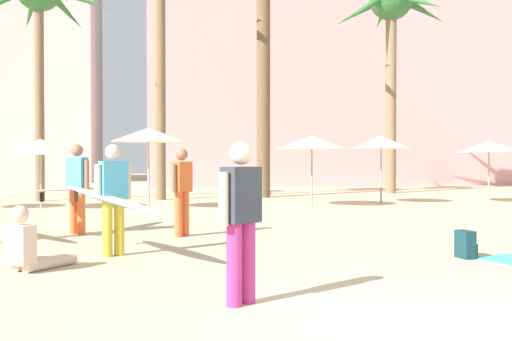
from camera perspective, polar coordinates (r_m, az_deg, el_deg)
name	(u,v)px	position (r m, az deg, el deg)	size (l,w,h in m)	color
ground	(428,326)	(5.68, 16.30, -14.27)	(120.00, 120.00, 0.00)	beige
hotel_pink	(338,43)	(39.64, 7.96, 12.11)	(24.44, 11.26, 18.22)	pink
palm_tree_center	(39,2)	(23.42, -20.23, 15.03)	(5.06, 4.82, 8.58)	brown
palm_tree_far_right	(391,18)	(27.84, 12.92, 14.22)	(5.10, 5.26, 9.69)	#896B4C
cafe_umbrella_0	(312,142)	(18.87, 5.43, 2.71)	(2.35, 2.35, 2.27)	gray
cafe_umbrella_1	(41,147)	(18.96, -20.10, 2.16)	(2.45, 2.45, 2.12)	gray
cafe_umbrella_2	(489,147)	(21.83, 21.62, 2.14)	(2.29, 2.29, 2.14)	gray
cafe_umbrella_3	(148,135)	(18.10, -10.36, 3.41)	(2.28, 2.28, 2.46)	gray
cafe_umbrella_4	(381,142)	(20.56, 12.03, 2.69)	(2.04, 2.04, 2.32)	gray
backpack	(466,245)	(9.56, 19.64, -6.79)	(0.27, 0.32, 0.42)	#153940
person_mid_left	(78,186)	(12.44, -16.85, -1.48)	(1.71, 2.68, 1.81)	orange
person_far_right	(113,197)	(9.28, -13.72, -2.48)	(1.90, 2.71, 1.74)	gold
person_near_left	(182,188)	(11.56, -7.19, -1.70)	(0.48, 0.51, 1.72)	orange
person_mid_right	(31,248)	(8.55, -20.95, -7.01)	(0.89, 0.97, 0.90)	beige
person_far_left	(241,215)	(6.08, -1.46, -4.37)	(0.54, 0.44, 1.68)	#B7337F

